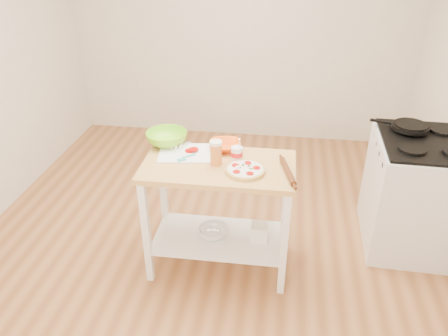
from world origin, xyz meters
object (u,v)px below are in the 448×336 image
pizza (245,170)px  shelf_glass_bowl (213,232)px  orange_bowl (225,146)px  green_bowl (167,138)px  beer_pint (216,153)px  shelf_bin (259,232)px  knife (168,145)px  prep_island (219,195)px  skillet (409,127)px  yogurt_tub (237,154)px  rolling_pin (288,171)px  spatula (186,158)px  cutting_board (186,153)px  gas_stove (415,193)px

pizza → shelf_glass_bowl: (-0.24, 0.09, -0.62)m
orange_bowl → green_bowl: 0.45m
beer_pint → shelf_bin: (0.32, 0.02, -0.66)m
orange_bowl → green_bowl: (-0.45, 0.03, 0.02)m
knife → green_bowl: green_bowl is taller
prep_island → knife: knife is taller
skillet → beer_pint: 1.59m
orange_bowl → yogurt_tub: size_ratio=1.31×
green_bowl → rolling_pin: bearing=-19.9°
orange_bowl → shelf_glass_bowl: size_ratio=1.03×
spatula → yogurt_tub: yogurt_tub is taller
cutting_board → knife: 0.18m
pizza → spatula: size_ratio=2.07×
orange_bowl → shelf_bin: (0.29, -0.21, -0.61)m
shelf_bin → rolling_pin: bearing=-28.8°
knife → shelf_glass_bowl: size_ratio=1.10×
spatula → green_bowl: bearing=91.7°
skillet → pizza: bearing=-128.3°
cutting_board → yogurt_tub: yogurt_tub is taller
pizza → skillet: bearing=32.1°
knife → yogurt_tub: yogurt_tub is taller
skillet → beer_pint: beer_pint is taller
gas_stove → yogurt_tub: bearing=-161.0°
gas_stove → shelf_glass_bowl: gas_stove is taller
green_bowl → yogurt_tub: bearing=-18.2°
skillet → cutting_board: (-1.67, -0.56, -0.07)m
prep_island → gas_stove: (1.52, 0.52, -0.17)m
yogurt_tub → gas_stove: bearing=17.4°
knife → shelf_bin: (0.72, -0.19, -0.59)m
spatula → rolling_pin: 0.73m
spatula → knife: 0.25m
pizza → cutting_board: pizza is taller
beer_pint → shelf_glass_bowl: size_ratio=0.76×
pizza → knife: 0.68m
cutting_board → orange_bowl: 0.29m
skillet → knife: skillet is taller
pizza → orange_bowl: 0.36m
knife → rolling_pin: (0.90, -0.28, 0.00)m
pizza → shelf_bin: 0.61m
cutting_board → shelf_glass_bowl: (0.21, -0.12, -0.61)m
orange_bowl → knife: bearing=-177.0°
gas_stove → shelf_glass_bowl: bearing=-160.2°
cutting_board → knife: (-0.16, 0.09, 0.01)m
cutting_board → green_bowl: green_bowl is taller
beer_pint → gas_stove: bearing=18.5°
pizza → rolling_pin: (0.28, 0.01, 0.00)m
yogurt_tub → prep_island: bearing=-145.6°
orange_bowl → spatula: bearing=-141.8°
orange_bowl → rolling_pin: orange_bowl is taller
yogurt_tub → shelf_bin: 0.66m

